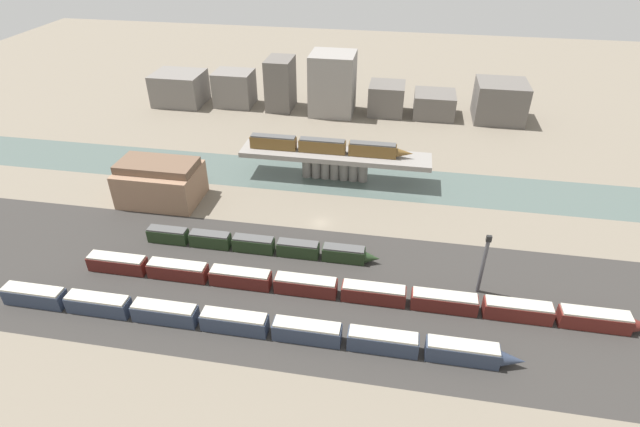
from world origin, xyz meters
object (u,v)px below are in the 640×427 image
at_px(train_yard_far, 259,245).
at_px(signal_tower, 483,264).
at_px(train_on_bridge, 327,146).
at_px(warehouse_building, 160,182).
at_px(train_yard_near, 243,323).
at_px(train_yard_mid, 348,290).

distance_m(train_yard_far, signal_tower, 47.44).
distance_m(train_on_bridge, warehouse_building, 44.60).
height_order(train_yard_near, train_yard_far, train_yard_near).
bearing_deg(signal_tower, train_on_bridge, 132.07).
distance_m(train_on_bridge, train_yard_near, 60.60).
bearing_deg(signal_tower, train_yard_far, 173.57).
bearing_deg(train_on_bridge, signal_tower, -47.93).
relative_size(train_yard_mid, warehouse_building, 5.60).
height_order(train_on_bridge, signal_tower, signal_tower).
bearing_deg(train_yard_mid, train_on_bridge, 104.05).
height_order(train_yard_mid, signal_tower, signal_tower).
relative_size(train_yard_mid, train_yard_far, 2.10).
distance_m(train_on_bridge, signal_tower, 55.81).
relative_size(train_yard_near, train_yard_mid, 0.87).
distance_m(train_yard_mid, train_yard_far, 24.34).
bearing_deg(signal_tower, train_yard_mid, -166.13).
height_order(train_on_bridge, train_yard_mid, train_on_bridge).
bearing_deg(warehouse_building, train_yard_far, -29.26).
xyz_separation_m(train_yard_near, signal_tower, (43.00, 18.46, 5.11)).
bearing_deg(warehouse_building, train_on_bridge, 25.26).
bearing_deg(warehouse_building, train_yard_mid, -28.89).
distance_m(train_yard_near, warehouse_building, 53.60).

